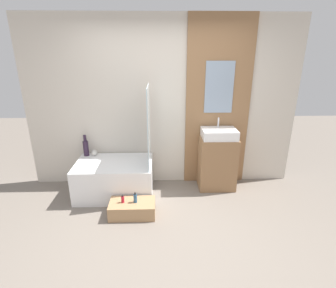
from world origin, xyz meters
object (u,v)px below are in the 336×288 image
at_px(bottle_soap_primary, 123,199).
at_px(bottle_soap_secondary, 135,198).
at_px(vase_round_light, 94,153).
at_px(vase_tall_dark, 86,147).
at_px(bathtub, 115,178).
at_px(sink, 219,134).
at_px(wooden_step_bench, 132,208).

relative_size(bottle_soap_primary, bottle_soap_secondary, 0.77).
bearing_deg(vase_round_light, vase_tall_dark, 177.54).
distance_m(bathtub, bottle_soap_secondary, 0.68).
bearing_deg(vase_round_light, bottle_soap_secondary, -50.59).
distance_m(bathtub, sink, 1.72).
bearing_deg(vase_tall_dark, bottle_soap_primary, -52.46).
bearing_deg(bottle_soap_primary, vase_tall_dark, 127.54).
xyz_separation_m(bathtub, bottle_soap_primary, (0.19, -0.58, -0.02)).
height_order(sink, vase_round_light, sink).
distance_m(vase_tall_dark, bottle_soap_primary, 1.17).
distance_m(vase_tall_dark, vase_round_light, 0.15).
height_order(bottle_soap_primary, bottle_soap_secondary, bottle_soap_secondary).
bearing_deg(vase_round_light, sink, -3.67).
distance_m(sink, bottle_soap_secondary, 1.57).
bearing_deg(bottle_soap_secondary, bathtub, 121.85).
height_order(wooden_step_bench, sink, sink).
bearing_deg(sink, wooden_step_bench, -149.96).
xyz_separation_m(sink, vase_tall_dark, (-2.06, 0.13, -0.25)).
xyz_separation_m(sink, bottle_soap_primary, (-1.40, -0.74, -0.66)).
relative_size(sink, vase_round_light, 5.49).
xyz_separation_m(vase_tall_dark, bottle_soap_secondary, (0.83, -0.87, -0.40)).
bearing_deg(vase_tall_dark, bathtub, -31.38).
bearing_deg(bathtub, vase_round_light, 140.90).
bearing_deg(bottle_soap_primary, vase_round_light, 122.13).
xyz_separation_m(sink, vase_round_light, (-1.94, 0.12, -0.34)).
bearing_deg(sink, bathtub, -174.28).
distance_m(wooden_step_bench, bottle_soap_primary, 0.19).
bearing_deg(wooden_step_bench, bathtub, 118.48).
xyz_separation_m(sink, bottle_soap_secondary, (-1.23, -0.74, -0.64)).
xyz_separation_m(bathtub, vase_tall_dark, (-0.47, 0.29, 0.39)).
relative_size(bathtub, sink, 2.18).
xyz_separation_m(vase_round_light, bottle_soap_secondary, (0.71, -0.86, -0.31)).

